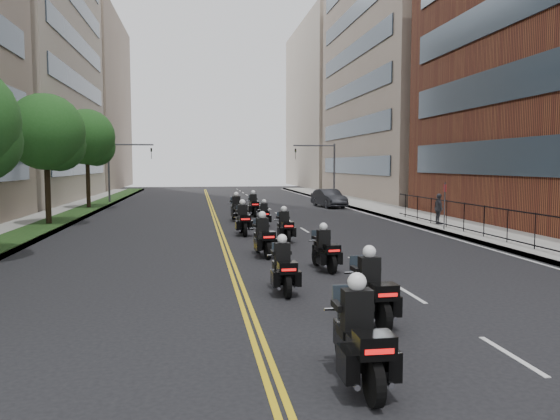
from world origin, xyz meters
The scene contains 23 objects.
ground centered at (0.00, 0.00, 0.00)m, with size 160.00×160.00×0.00m, color black.
sidewalk_right centered at (12.00, 25.00, 0.07)m, with size 4.00×90.00×0.15m, color gray.
sidewalk_left centered at (-12.00, 25.00, 0.07)m, with size 4.00×90.00×0.15m, color gray.
grass_strip centered at (-11.20, 25.00, 0.17)m, with size 2.00×90.00×0.04m, color #143714.
building_right_tan centered at (21.48, 48.00, 15.00)m, with size 15.11×28.00×30.00m.
building_right_far centered at (21.50, 78.00, 13.00)m, with size 15.00×28.00×26.00m, color #AF9F8D.
building_left_far centered at (-22.00, 78.00, 13.00)m, with size 16.00×28.00×26.00m, color gray.
iron_fence centered at (11.00, 12.00, 0.90)m, with size 0.05×28.00×1.50m.
street_trees centered at (-11.05, 18.61, 5.13)m, with size 4.40×38.40×7.98m.
traffic_signal_right centered at (9.54, 42.00, 3.70)m, with size 4.09×0.20×5.60m.
traffic_signal_left centered at (-9.54, 42.00, 3.70)m, with size 4.09×0.20×5.60m.
motorcycle_0 centered at (-0.07, -0.90, 0.73)m, with size 0.57×2.50×1.85m.
motorcycle_1 centered at (1.24, 2.45, 0.70)m, with size 0.57×2.41×1.78m.
motorcycle_2 centered at (-0.28, 5.72, 0.65)m, with size 0.51×2.23×1.65m.
motorcycle_3 centered at (1.64, 8.71, 0.64)m, with size 0.64×2.20×1.62m.
motorcycle_4 centered at (-0.09, 11.87, 0.70)m, with size 0.68×2.40×1.77m.
motorcycle_5 centered at (1.39, 15.74, 0.66)m, with size 0.55×2.27×1.67m.
motorcycle_6 centered at (-0.33, 18.46, 0.72)m, with size 0.58×2.48×1.83m.
motorcycle_7 centered at (1.25, 22.29, 0.62)m, with size 0.51×2.14×1.58m.
motorcycle_8 centered at (-0.13, 25.46, 0.73)m, with size 0.77×2.51×1.86m.
motorcycle_9 centered at (1.24, 28.36, 0.72)m, with size 0.57×2.46×1.82m.
parked_sedan centered at (8.38, 35.48, 0.76)m, with size 1.61×4.62×1.52m, color black.
pedestrian_c centered at (11.20, 20.41, 1.04)m, with size 1.05×0.44×1.78m, color #3C3C43.
Camera 1 is at (-2.66, -9.28, 3.62)m, focal length 35.00 mm.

